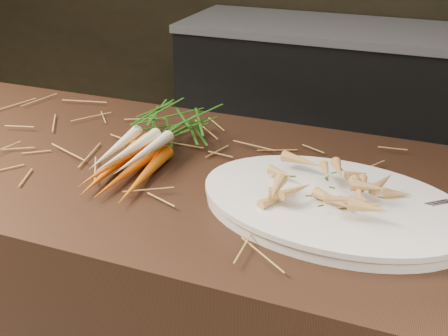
% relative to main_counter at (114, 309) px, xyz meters
% --- Properties ---
extents(main_counter, '(2.40, 0.70, 0.90)m').
position_rel_main_counter_xyz_m(main_counter, '(0.00, 0.00, 0.00)').
color(main_counter, black).
rests_on(main_counter, ground).
extents(back_counter, '(1.82, 0.62, 0.84)m').
position_rel_main_counter_xyz_m(back_counter, '(0.30, 1.88, -0.03)').
color(back_counter, black).
rests_on(back_counter, ground).
extents(straw_bedding, '(1.40, 0.60, 0.02)m').
position_rel_main_counter_xyz_m(straw_bedding, '(0.00, 0.00, 0.46)').
color(straw_bedding, '#A1783D').
rests_on(straw_bedding, main_counter).
extents(root_veg_bunch, '(0.15, 0.45, 0.09)m').
position_rel_main_counter_xyz_m(root_veg_bunch, '(0.13, 0.05, 0.49)').
color(root_veg_bunch, '#C14604').
rests_on(root_veg_bunch, main_counter).
extents(serving_platter, '(0.53, 0.38, 0.03)m').
position_rel_main_counter_xyz_m(serving_platter, '(0.55, -0.06, 0.46)').
color(serving_platter, white).
rests_on(serving_platter, main_counter).
extents(roasted_veg_heap, '(0.26, 0.20, 0.06)m').
position_rel_main_counter_xyz_m(roasted_veg_heap, '(0.55, -0.06, 0.50)').
color(roasted_veg_heap, '#C58740').
rests_on(roasted_veg_heap, serving_platter).
extents(serving_fork, '(0.15, 0.13, 0.00)m').
position_rel_main_counter_xyz_m(serving_fork, '(0.73, -0.10, 0.48)').
color(serving_fork, silver).
rests_on(serving_fork, serving_platter).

